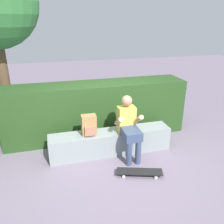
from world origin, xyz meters
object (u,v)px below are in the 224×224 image
at_px(skateboard_near_person, 140,172).
at_px(backpack_on_bench, 89,125).
at_px(bench_main, 111,142).
at_px(person_skater, 129,125).

height_order(skateboard_near_person, backpack_on_bench, backpack_on_bench).
xyz_separation_m(bench_main, skateboard_near_person, (0.29, -0.88, -0.16)).
bearing_deg(backpack_on_bench, bench_main, 1.24).
bearing_deg(backpack_on_bench, skateboard_near_person, -50.40).
relative_size(person_skater, backpack_on_bench, 3.06).
bearing_deg(skateboard_near_person, backpack_on_bench, 129.60).
bearing_deg(person_skater, bench_main, 145.02).
xyz_separation_m(person_skater, skateboard_near_person, (-0.01, -0.67, -0.59)).
xyz_separation_m(bench_main, person_skater, (0.30, -0.21, 0.43)).
relative_size(person_skater, skateboard_near_person, 1.49).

